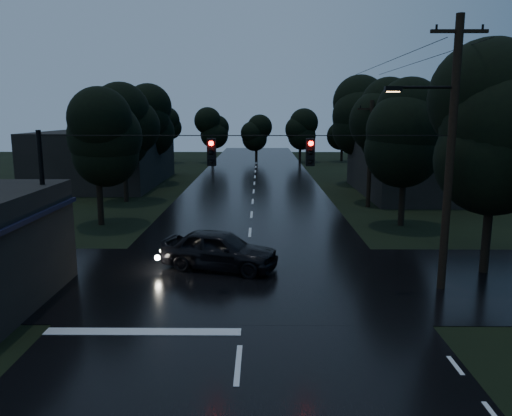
{
  "coord_description": "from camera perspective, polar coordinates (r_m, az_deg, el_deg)",
  "views": [
    {
      "loc": [
        0.59,
        -7.23,
        6.58
      ],
      "look_at": [
        0.39,
        14.29,
        2.5
      ],
      "focal_mm": 35.0,
      "sensor_mm": 36.0,
      "label": 1
    }
  ],
  "objects": [
    {
      "name": "car",
      "position": [
        21.46,
        -4.2,
        -4.76
      ],
      "size": [
        5.41,
        3.41,
        1.72
      ],
      "primitive_type": "imported",
      "rotation": [
        0.0,
        0.0,
        1.28
      ],
      "color": "black",
      "rests_on": "ground"
    },
    {
      "name": "tree_right_b",
      "position": [
        38.31,
        14.33,
        9.53
      ],
      "size": [
        4.48,
        4.48,
        9.44
      ],
      "color": "black",
      "rests_on": "ground"
    },
    {
      "name": "tree_left_a",
      "position": [
        30.79,
        -17.79,
        7.74
      ],
      "size": [
        3.92,
        3.92,
        8.26
      ],
      "color": "black",
      "rests_on": "ground"
    },
    {
      "name": "cross_street",
      "position": [
        20.34,
        -1.17,
        -8.15
      ],
      "size": [
        60.0,
        9.0,
        0.02
      ],
      "primitive_type": "cube",
      "color": "black",
      "rests_on": "ground"
    },
    {
      "name": "utility_pole_far",
      "position": [
        36.17,
        12.91,
        6.19
      ],
      "size": [
        2.0,
        0.3,
        7.5
      ],
      "color": "black",
      "rests_on": "ground"
    },
    {
      "name": "building_far_right",
      "position": [
        43.58,
        18.5,
        4.42
      ],
      "size": [
        10.0,
        14.0,
        4.4
      ],
      "primitive_type": "cube",
      "color": "black",
      "rests_on": "ground"
    },
    {
      "name": "utility_pole_main",
      "position": [
        19.51,
        21.11,
        6.13
      ],
      "size": [
        3.5,
        0.3,
        10.0
      ],
      "color": "black",
      "rests_on": "ground"
    },
    {
      "name": "tree_left_c",
      "position": [
        48.45,
        -12.53,
        9.8
      ],
      "size": [
        4.48,
        4.48,
        9.44
      ],
      "color": "black",
      "rests_on": "ground"
    },
    {
      "name": "tree_corner_near",
      "position": [
        22.32,
        25.74,
        8.18
      ],
      "size": [
        4.48,
        4.48,
        9.44
      ],
      "color": "black",
      "rests_on": "ground"
    },
    {
      "name": "tree_left_b",
      "position": [
        38.61,
        -14.97,
        8.95
      ],
      "size": [
        4.2,
        4.2,
        8.85
      ],
      "color": "black",
      "rests_on": "ground"
    },
    {
      "name": "main_road",
      "position": [
        37.81,
        -0.38,
        0.72
      ],
      "size": [
        12.0,
        120.0,
        0.02
      ],
      "primitive_type": "cube",
      "color": "black",
      "rests_on": "ground"
    },
    {
      "name": "building_far_left",
      "position": [
        49.6,
        -16.67,
        5.57
      ],
      "size": [
        10.0,
        16.0,
        5.0
      ],
      "primitive_type": "cube",
      "color": "black",
      "rests_on": "ground"
    },
    {
      "name": "span_signals",
      "position": [
        18.27,
        0.42,
        6.54
      ],
      "size": [
        15.0,
        0.37,
        1.12
      ],
      "color": "black",
      "rests_on": "ground"
    },
    {
      "name": "tree_right_c",
      "position": [
        48.2,
        12.22,
        10.25
      ],
      "size": [
        4.76,
        4.76,
        10.03
      ],
      "color": "black",
      "rests_on": "ground"
    },
    {
      "name": "tree_right_a",
      "position": [
        30.43,
        16.75,
        8.48
      ],
      "size": [
        4.2,
        4.2,
        8.85
      ],
      "color": "black",
      "rests_on": "ground"
    },
    {
      "name": "anchor_pole_left",
      "position": [
        20.26,
        -23.01,
        -0.31
      ],
      "size": [
        0.18,
        0.18,
        6.0
      ],
      "primitive_type": "cylinder",
      "color": "black",
      "rests_on": "ground"
    }
  ]
}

